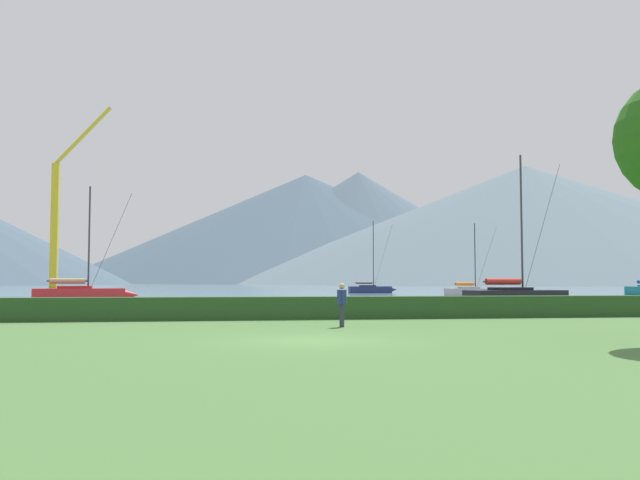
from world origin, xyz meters
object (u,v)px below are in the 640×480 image
at_px(sailboat_slip_3, 472,291).
at_px(person_seated_viewer, 342,301).
at_px(sailboat_slip_5, 371,289).
at_px(dock_crane, 57,233).
at_px(sailboat_slip_1, 517,296).
at_px(sailboat_slip_0, 82,294).

xyz_separation_m(sailboat_slip_3, person_seated_viewer, (-22.72, -45.50, 0.43)).
relative_size(sailboat_slip_5, dock_crane, 0.45).
xyz_separation_m(sailboat_slip_1, sailboat_slip_5, (0.71, 48.32, -0.09)).
xyz_separation_m(sailboat_slip_1, person_seated_viewer, (-15.58, -18.76, 0.31)).
bearing_deg(sailboat_slip_5, person_seated_viewer, -101.55).
bearing_deg(dock_crane, sailboat_slip_0, -72.88).
xyz_separation_m(sailboat_slip_1, sailboat_slip_3, (7.14, 26.74, -0.13)).
bearing_deg(person_seated_viewer, dock_crane, 109.77).
relative_size(sailboat_slip_1, sailboat_slip_3, 1.30).
relative_size(sailboat_slip_1, person_seated_viewer, 6.33).
distance_m(sailboat_slip_5, dock_crane, 41.37).
distance_m(sailboat_slip_5, person_seated_viewer, 69.03).
distance_m(sailboat_slip_0, sailboat_slip_1, 33.80).
bearing_deg(sailboat_slip_0, sailboat_slip_3, 12.16).
bearing_deg(sailboat_slip_5, dock_crane, -163.54).
height_order(sailboat_slip_0, sailboat_slip_5, sailboat_slip_5).
xyz_separation_m(sailboat_slip_0, dock_crane, (-7.71, 25.04, 6.56)).
relative_size(sailboat_slip_0, dock_crane, 0.42).
bearing_deg(dock_crane, sailboat_slip_3, -13.98).
relative_size(sailboat_slip_0, sailboat_slip_3, 1.18).
bearing_deg(person_seated_viewer, sailboat_slip_1, 47.83).
xyz_separation_m(sailboat_slip_3, sailboat_slip_5, (-6.43, 21.58, 0.04)).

